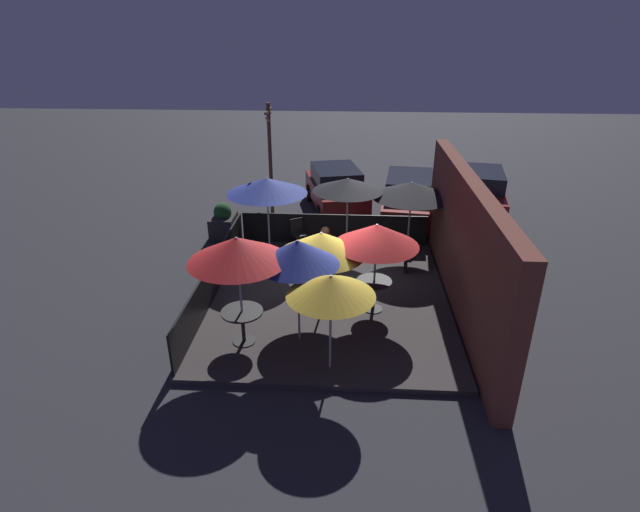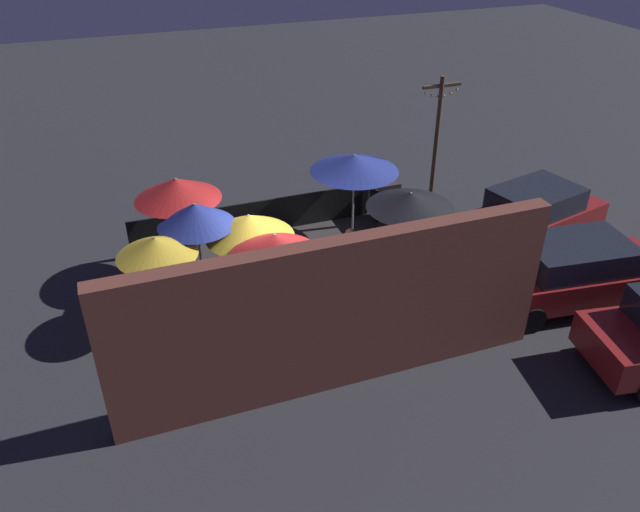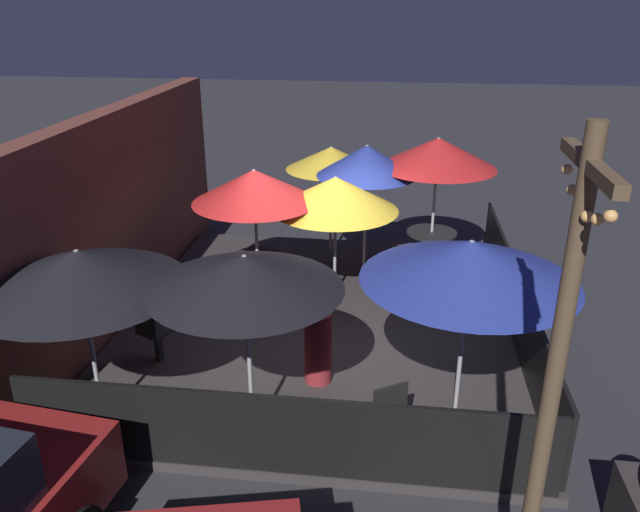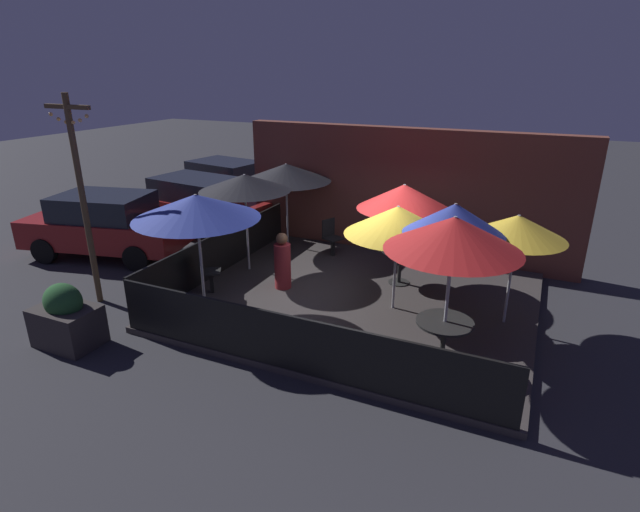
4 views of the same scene
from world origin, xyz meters
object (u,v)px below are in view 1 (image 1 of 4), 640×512
at_px(patio_umbrella_7, 298,252).
at_px(parked_car_0, 336,188).
at_px(patio_umbrella_0, 237,249).
at_px(patio_chair_0, 298,233).
at_px(patio_umbrella_4, 321,244).
at_px(dining_table_1, 374,287).
at_px(patio_umbrella_2, 267,186).
at_px(patio_umbrella_1, 377,235).
at_px(dining_table_0, 242,317).
at_px(patio_chair_1, 407,256).
at_px(patio_umbrella_6, 348,185).
at_px(patio_umbrella_5, 412,190).
at_px(patron_0, 325,249).
at_px(patio_umbrella_3, 331,286).
at_px(parked_car_2, 478,191).
at_px(planter_box, 223,222).
at_px(parked_car_1, 409,197).
at_px(light_post, 270,161).

height_order(patio_umbrella_7, parked_car_0, patio_umbrella_7).
bearing_deg(patio_umbrella_0, patio_chair_0, 172.21).
distance_m(patio_umbrella_4, dining_table_1, 1.73).
bearing_deg(patio_umbrella_2, patio_umbrella_1, 44.68).
relative_size(patio_umbrella_7, dining_table_0, 2.62).
distance_m(dining_table_1, patio_chair_1, 2.28).
distance_m(patio_umbrella_6, patio_chair_1, 2.68).
bearing_deg(patio_umbrella_7, patio_umbrella_0, -80.70).
distance_m(patio_umbrella_5, patron_0, 3.03).
distance_m(patio_umbrella_3, patron_0, 4.70).
relative_size(patron_0, parked_car_2, 0.28).
bearing_deg(patio_umbrella_7, planter_box, -152.54).
distance_m(patio_umbrella_0, patio_umbrella_7, 1.21).
xyz_separation_m(patio_umbrella_7, patio_chair_0, (-4.83, -0.50, -1.56)).
xyz_separation_m(parked_car_1, parked_car_2, (-0.79, 2.60, -0.00)).
relative_size(light_post, parked_car_0, 0.96).
distance_m(patio_chair_0, parked_car_2, 7.29).
bearing_deg(patio_umbrella_1, patio_umbrella_2, -135.32).
relative_size(patio_umbrella_0, patio_umbrella_2, 1.05).
height_order(planter_box, parked_car_2, parked_car_2).
bearing_deg(patio_chair_1, patio_umbrella_0, -21.26).
xyz_separation_m(patio_umbrella_7, parked_car_1, (-7.83, 3.12, -1.35)).
xyz_separation_m(patio_umbrella_7, patron_0, (-3.53, 0.38, -1.51)).
relative_size(patio_umbrella_1, patio_umbrella_2, 0.94).
relative_size(planter_box, parked_car_2, 0.26).
xyz_separation_m(patio_umbrella_7, light_post, (-6.82, -1.58, 0.12)).
distance_m(dining_table_1, light_post, 6.57).
bearing_deg(planter_box, patio_chair_1, 66.05).
bearing_deg(patio_umbrella_0, patio_chair_1, 132.97).
xyz_separation_m(patio_umbrella_4, patio_umbrella_7, (1.09, -0.42, 0.27)).
xyz_separation_m(dining_table_1, parked_car_1, (-6.51, 1.46, 0.11)).
bearing_deg(patio_umbrella_6, patio_umbrella_1, 11.24).
relative_size(dining_table_1, planter_box, 0.73).
bearing_deg(parked_car_2, patron_0, -36.59).
bearing_deg(patio_umbrella_0, patio_umbrella_5, 140.85).
height_order(patio_umbrella_2, patio_umbrella_5, patio_umbrella_2).
relative_size(patio_umbrella_6, dining_table_0, 2.51).
distance_m(patron_0, parked_car_1, 5.10).
distance_m(patio_chair_1, parked_car_1, 4.49).
xyz_separation_m(patio_umbrella_1, planter_box, (-4.60, -4.73, -1.57)).
relative_size(patron_0, light_post, 0.30).
height_order(patio_umbrella_0, patio_chair_1, patio_umbrella_0).
bearing_deg(patio_umbrella_3, patron_0, -175.78).
bearing_deg(patio_umbrella_5, patio_umbrella_6, -91.91).
height_order(patio_umbrella_7, parked_car_1, patio_umbrella_7).
relative_size(patio_umbrella_2, patio_umbrella_3, 1.13).
bearing_deg(patio_umbrella_5, patio_umbrella_7, -30.74).
xyz_separation_m(patio_umbrella_0, patio_umbrella_4, (-1.28, 1.61, -0.39)).
xyz_separation_m(patio_umbrella_6, light_post, (-2.06, -2.56, 0.13)).
bearing_deg(patio_umbrella_7, patio_umbrella_3, 36.29).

